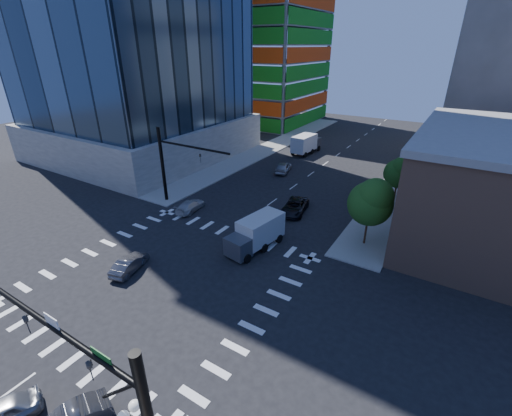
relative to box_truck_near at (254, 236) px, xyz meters
The scene contains 14 objects.
ground 8.70m from the box_truck_near, 116.07° to the right, with size 160.00×160.00×0.00m, color black.
road_markings 8.70m from the box_truck_near, 116.07° to the right, with size 20.00×20.00×0.01m, color silver.
sidewalk_ne 33.46m from the box_truck_near, 74.88° to the left, with size 5.00×60.00×0.15m, color gray.
sidewalk_nw 36.17m from the box_truck_near, 116.77° to the left, with size 5.00×60.00×0.15m, color gray.
construction_building 66.73m from the box_truck_near, 119.92° to the left, with size 25.16×34.50×70.60m.
signal_mast_nw 14.88m from the box_truck_near, 164.68° to the left, with size 10.20×0.40×9.00m.
tree_south 11.30m from the box_truck_near, 34.92° to the left, with size 4.16×4.16×6.82m.
tree_north 20.52m from the box_truck_near, 63.28° to the left, with size 3.54×3.52×5.78m.
car_nb_far 9.16m from the box_truck_near, 90.95° to the left, with size 2.39×5.19×1.44m, color black.
car_sb_near 11.23m from the box_truck_near, 163.83° to the left, with size 1.76×4.33×1.26m, color silver.
car_sb_mid 22.24m from the box_truck_near, 110.39° to the left, with size 1.86×4.61×1.57m, color #98999F.
car_sb_cross 11.28m from the box_truck_near, 129.94° to the right, with size 1.37×3.94×1.30m, color #49484D.
box_truck_near is the anchor object (origin of this frame).
box_truck_far 33.58m from the box_truck_near, 105.64° to the left, with size 3.20×6.61×3.37m.
Camera 1 is at (18.57, -15.91, 17.60)m, focal length 24.00 mm.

